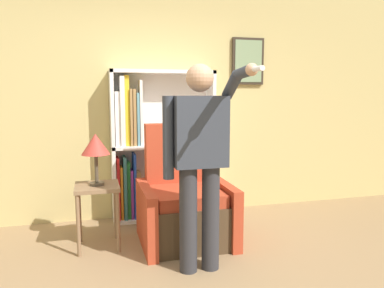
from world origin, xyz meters
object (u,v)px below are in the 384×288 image
at_px(bookcase, 150,147).
at_px(person_standing, 200,155).
at_px(side_table, 97,197).
at_px(table_lamp, 96,146).
at_px(armchair, 184,205).

height_order(bookcase, person_standing, bookcase).
bearing_deg(bookcase, side_table, -131.08).
relative_size(person_standing, table_lamp, 3.48).
distance_m(side_table, table_lamp, 0.50).
xyz_separation_m(person_standing, side_table, (-0.82, 0.73, -0.50)).
xyz_separation_m(bookcase, table_lamp, (-0.62, -0.71, 0.13)).
distance_m(person_standing, side_table, 1.21).
bearing_deg(armchair, bookcase, 107.28).
bearing_deg(table_lamp, side_table, 180.00).
bearing_deg(table_lamp, bookcase, 48.92).
distance_m(bookcase, table_lamp, 0.96).
bearing_deg(bookcase, person_standing, -82.15).
relative_size(armchair, side_table, 1.90).
height_order(armchair, side_table, armchair).
xyz_separation_m(armchair, side_table, (-0.86, 0.04, 0.13)).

